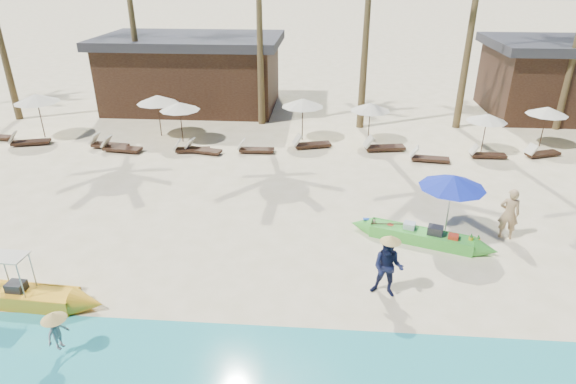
# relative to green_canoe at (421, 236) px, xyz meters

# --- Properties ---
(ground) EXTENTS (240.00, 240.00, 0.00)m
(ground) POSITION_rel_green_canoe_xyz_m (-3.41, -1.89, -0.22)
(ground) COLOR #FAE5B9
(ground) RESTS_ON ground
(green_canoe) EXTENTS (5.05, 2.01, 0.66)m
(green_canoe) POSITION_rel_green_canoe_xyz_m (0.00, 0.00, 0.00)
(green_canoe) COLOR green
(green_canoe) RESTS_ON ground
(yellow_canoe) EXTENTS (5.76, 0.97, 1.49)m
(yellow_canoe) POSITION_rel_green_canoe_xyz_m (-11.40, -3.99, 0.02)
(yellow_canoe) COLOR #F6AC1F
(yellow_canoe) RESTS_ON ground
(tourist) EXTENTS (0.72, 0.57, 1.76)m
(tourist) POSITION_rel_green_canoe_xyz_m (2.83, 0.54, 0.65)
(tourist) COLOR tan
(tourist) RESTS_ON ground
(vendor_green) EXTENTS (1.00, 0.88, 1.74)m
(vendor_green) POSITION_rel_green_canoe_xyz_m (-1.43, -2.85, 0.65)
(vendor_green) COLOR #15193A
(vendor_green) RESTS_ON ground
(vendor_yellow) EXTENTS (0.49, 0.65, 0.89)m
(vendor_yellow) POSITION_rel_green_canoe_xyz_m (-9.15, -5.68, 0.40)
(vendor_yellow) COLOR gray
(vendor_yellow) RESTS_ON ground
(blue_umbrella) EXTENTS (2.09, 2.09, 2.25)m
(blue_umbrella) POSITION_rel_green_canoe_xyz_m (0.84, 0.37, 1.81)
(blue_umbrella) COLOR #99999E
(blue_umbrella) RESTS_ON ground
(resort_parasol_2) EXTENTS (2.22, 2.22, 2.29)m
(resort_parasol_2) POSITION_rel_green_canoe_xyz_m (-17.77, 9.12, 1.84)
(resort_parasol_2) COLOR #392517
(resort_parasol_2) RESTS_ON ground
(lounger_2_left) EXTENTS (1.95, 1.06, 0.63)m
(lounger_2_left) POSITION_rel_green_canoe_xyz_m (-17.94, 7.88, -0.01)
(lounger_2_left) COLOR #392517
(lounger_2_left) RESTS_ON ground
(resort_parasol_3) EXTENTS (2.10, 2.10, 2.16)m
(resort_parasol_3) POSITION_rel_green_canoe_xyz_m (-11.76, 9.81, 1.73)
(resort_parasol_3) COLOR #392517
(resort_parasol_3) RESTS_ON ground
(lounger_3_left) EXTENTS (1.95, 0.82, 0.64)m
(lounger_3_left) POSITION_rel_green_canoe_xyz_m (-13.79, 7.76, -0.01)
(lounger_3_left) COLOR #392517
(lounger_3_left) RESTS_ON ground
(lounger_3_right) EXTENTS (1.97, 0.82, 0.65)m
(lounger_3_right) POSITION_rel_green_canoe_xyz_m (-13.01, 7.35, -0.01)
(lounger_3_right) COLOR #392517
(lounger_3_right) RESTS_ON ground
(resort_parasol_4) EXTENTS (1.98, 1.98, 2.04)m
(resort_parasol_4) POSITION_rel_green_canoe_xyz_m (-10.38, 8.99, 1.62)
(resort_parasol_4) COLOR #392517
(resort_parasol_4) RESTS_ON ground
(lounger_4_left) EXTENTS (1.82, 0.91, 0.59)m
(lounger_4_left) POSITION_rel_green_canoe_xyz_m (-9.03, 7.45, -0.03)
(lounger_4_left) COLOR #392517
(lounger_4_left) RESTS_ON ground
(lounger_4_right) EXTENTS (1.75, 0.76, 0.57)m
(lounger_4_right) POSITION_rel_green_canoe_xyz_m (-9.61, 7.50, -0.03)
(lounger_4_right) COLOR #392517
(lounger_4_right) RESTS_ON ground
(resort_parasol_5) EXTENTS (2.10, 2.10, 2.16)m
(resort_parasol_5) POSITION_rel_green_canoe_xyz_m (-4.35, 9.73, 1.73)
(resort_parasol_5) COLOR #392517
(resort_parasol_5) RESTS_ON ground
(lounger_5_left) EXTENTS (1.74, 0.56, 0.59)m
(lounger_5_left) POSITION_rel_green_canoe_xyz_m (-6.55, 7.70, -0.03)
(lounger_5_left) COLOR #392517
(lounger_5_left) RESTS_ON ground
(resort_parasol_6) EXTENTS (1.98, 1.98, 2.03)m
(resort_parasol_6) POSITION_rel_green_canoe_xyz_m (-1.00, 9.62, 1.61)
(resort_parasol_6) COLOR #392517
(resort_parasol_6) RESTS_ON ground
(lounger_6_left) EXTENTS (1.95, 1.07, 0.63)m
(lounger_6_left) POSITION_rel_green_canoe_xyz_m (-3.91, 8.57, -0.01)
(lounger_6_left) COLOR #392517
(lounger_6_left) RESTS_ON ground
(lounger_6_right) EXTENTS (2.07, 0.94, 0.68)m
(lounger_6_right) POSITION_rel_green_canoe_xyz_m (-0.42, 8.42, 0.00)
(lounger_6_right) COLOR #392517
(lounger_6_right) RESTS_ON ground
(resort_parasol_7) EXTENTS (1.86, 1.86, 1.91)m
(resort_parasol_7) POSITION_rel_green_canoe_xyz_m (4.31, 8.56, 1.50)
(resort_parasol_7) COLOR #392517
(resort_parasol_7) RESTS_ON ground
(lounger_7_left) EXTENTS (1.82, 0.77, 0.60)m
(lounger_7_left) POSITION_rel_green_canoe_xyz_m (1.51, 7.19, -0.02)
(lounger_7_left) COLOR #392517
(lounger_7_left) RESTS_ON ground
(lounger_7_right) EXTENTS (1.67, 0.52, 0.57)m
(lounger_7_right) POSITION_rel_green_canoe_xyz_m (4.31, 7.85, -0.03)
(lounger_7_right) COLOR #392517
(lounger_7_right) RESTS_ON ground
(resort_parasol_8) EXTENTS (1.93, 1.93, 1.99)m
(resort_parasol_8) POSITION_rel_green_canoe_xyz_m (7.45, 9.69, 1.57)
(resort_parasol_8) COLOR #392517
(resort_parasol_8) RESTS_ON ground
(lounger_8_left) EXTENTS (1.79, 1.07, 0.58)m
(lounger_8_left) POSITION_rel_green_canoe_xyz_m (6.91, 8.21, -0.03)
(lounger_8_left) COLOR #392517
(lounger_8_left) RESTS_ON ground
(pavilion_west) EXTENTS (10.80, 6.60, 4.30)m
(pavilion_west) POSITION_rel_green_canoe_xyz_m (-11.41, 15.61, 1.97)
(pavilion_west) COLOR #392517
(pavilion_west) RESTS_ON ground
(pavilion_east) EXTENTS (8.80, 6.60, 4.30)m
(pavilion_east) POSITION_rel_green_canoe_xyz_m (10.59, 15.61, 1.97)
(pavilion_east) COLOR #392517
(pavilion_east) RESTS_ON ground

